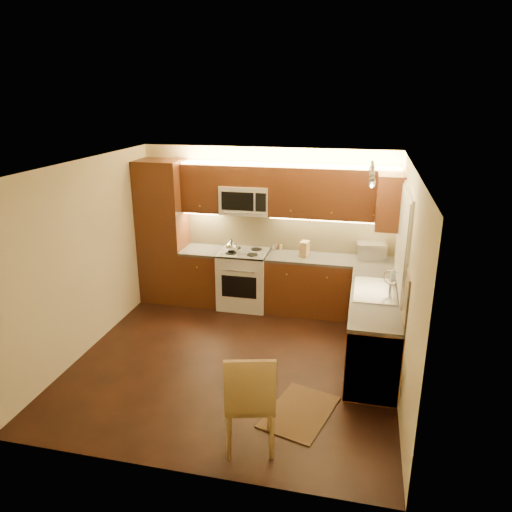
% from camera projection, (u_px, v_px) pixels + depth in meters
% --- Properties ---
extents(floor, '(4.00, 4.00, 0.01)m').
position_uv_depth(floor, '(235.00, 360.00, 6.26)').
color(floor, black).
rests_on(floor, ground).
extents(ceiling, '(4.00, 4.00, 0.01)m').
position_uv_depth(ceiling, '(232.00, 166.00, 5.46)').
color(ceiling, beige).
rests_on(ceiling, ground).
extents(wall_back, '(4.00, 0.01, 2.50)m').
position_uv_depth(wall_back, '(267.00, 227.00, 7.71)').
color(wall_back, beige).
rests_on(wall_back, ground).
extents(wall_front, '(4.00, 0.01, 2.50)m').
position_uv_depth(wall_front, '(171.00, 351.00, 4.01)').
color(wall_front, beige).
rests_on(wall_front, ground).
extents(wall_left, '(0.01, 4.00, 2.50)m').
position_uv_depth(wall_left, '(86.00, 258.00, 6.28)').
color(wall_left, beige).
rests_on(wall_left, ground).
extents(wall_right, '(0.01, 4.00, 2.50)m').
position_uv_depth(wall_right, '(405.00, 283.00, 5.44)').
color(wall_right, beige).
rests_on(wall_right, ground).
extents(pantry, '(0.70, 0.60, 2.30)m').
position_uv_depth(pantry, '(163.00, 232.00, 7.81)').
color(pantry, '#491D0F').
rests_on(pantry, floor).
extents(base_cab_back_left, '(0.62, 0.60, 0.86)m').
position_uv_depth(base_cab_back_left, '(204.00, 277.00, 7.90)').
color(base_cab_back_left, '#491D0F').
rests_on(base_cab_back_left, floor).
extents(counter_back_left, '(0.62, 0.60, 0.04)m').
position_uv_depth(counter_back_left, '(203.00, 250.00, 7.76)').
color(counter_back_left, '#32302E').
rests_on(counter_back_left, base_cab_back_left).
extents(base_cab_back_right, '(1.92, 0.60, 0.86)m').
position_uv_depth(base_cab_back_right, '(328.00, 287.00, 7.48)').
color(base_cab_back_right, '#491D0F').
rests_on(base_cab_back_right, floor).
extents(counter_back_right, '(1.92, 0.60, 0.04)m').
position_uv_depth(counter_back_right, '(330.00, 260.00, 7.33)').
color(counter_back_right, '#32302E').
rests_on(counter_back_right, base_cab_back_right).
extents(base_cab_right, '(0.60, 2.00, 0.86)m').
position_uv_depth(base_cab_right, '(372.00, 329.00, 6.14)').
color(base_cab_right, '#491D0F').
rests_on(base_cab_right, floor).
extents(counter_right, '(0.60, 2.00, 0.04)m').
position_uv_depth(counter_right, '(375.00, 297.00, 5.99)').
color(counter_right, '#32302E').
rests_on(counter_right, base_cab_right).
extents(dishwasher, '(0.58, 0.60, 0.84)m').
position_uv_depth(dishwasher, '(372.00, 357.00, 5.49)').
color(dishwasher, silver).
rests_on(dishwasher, floor).
extents(backsplash_back, '(3.30, 0.02, 0.60)m').
position_uv_depth(backsplash_back, '(288.00, 231.00, 7.64)').
color(backsplash_back, tan).
rests_on(backsplash_back, wall_back).
extents(backsplash_right, '(0.02, 2.00, 0.60)m').
position_uv_depth(backsplash_right, '(402.00, 275.00, 5.83)').
color(backsplash_right, tan).
rests_on(backsplash_right, wall_right).
extents(upper_cab_back_left, '(0.62, 0.35, 0.75)m').
position_uv_depth(upper_cab_back_left, '(203.00, 188.00, 7.55)').
color(upper_cab_back_left, '#491D0F').
rests_on(upper_cab_back_left, wall_back).
extents(upper_cab_back_right, '(1.92, 0.35, 0.75)m').
position_uv_depth(upper_cab_back_right, '(334.00, 193.00, 7.13)').
color(upper_cab_back_right, '#491D0F').
rests_on(upper_cab_back_right, wall_back).
extents(upper_cab_bridge, '(0.76, 0.35, 0.31)m').
position_uv_depth(upper_cab_bridge, '(246.00, 175.00, 7.34)').
color(upper_cab_bridge, '#491D0F').
rests_on(upper_cab_bridge, wall_back).
extents(upper_cab_right_corner, '(0.35, 0.50, 0.75)m').
position_uv_depth(upper_cab_right_corner, '(390.00, 202.00, 6.57)').
color(upper_cab_right_corner, '#491D0F').
rests_on(upper_cab_right_corner, wall_right).
extents(stove, '(0.76, 0.65, 0.92)m').
position_uv_depth(stove, '(244.00, 279.00, 7.72)').
color(stove, silver).
rests_on(stove, floor).
extents(microwave, '(0.76, 0.38, 0.44)m').
position_uv_depth(microwave, '(246.00, 200.00, 7.45)').
color(microwave, silver).
rests_on(microwave, wall_back).
extents(window_frame, '(0.03, 1.44, 1.24)m').
position_uv_depth(window_frame, '(404.00, 239.00, 5.84)').
color(window_frame, silver).
rests_on(window_frame, wall_right).
extents(window_blinds, '(0.02, 1.36, 1.16)m').
position_uv_depth(window_blinds, '(402.00, 239.00, 5.85)').
color(window_blinds, silver).
rests_on(window_blinds, wall_right).
extents(sink, '(0.52, 0.86, 0.15)m').
position_uv_depth(sink, '(376.00, 285.00, 6.10)').
color(sink, silver).
rests_on(sink, counter_right).
extents(faucet, '(0.20, 0.04, 0.30)m').
position_uv_depth(faucet, '(391.00, 281.00, 6.04)').
color(faucet, silver).
rests_on(faucet, counter_right).
extents(track_light_bar, '(0.04, 1.20, 0.03)m').
position_uv_depth(track_light_bar, '(372.00, 169.00, 5.52)').
color(track_light_bar, silver).
rests_on(track_light_bar, ceiling).
extents(kettle, '(0.25, 0.25, 0.22)m').
position_uv_depth(kettle, '(231.00, 245.00, 7.52)').
color(kettle, silver).
rests_on(kettle, stove).
extents(toaster_oven, '(0.46, 0.37, 0.25)m').
position_uv_depth(toaster_oven, '(371.00, 251.00, 7.27)').
color(toaster_oven, silver).
rests_on(toaster_oven, counter_back_right).
extents(knife_block, '(0.14, 0.19, 0.24)m').
position_uv_depth(knife_block, '(304.00, 249.00, 7.39)').
color(knife_block, '#A37849').
rests_on(knife_block, counter_back_right).
extents(spice_jar_a, '(0.04, 0.04, 0.08)m').
position_uv_depth(spice_jar_a, '(280.00, 248.00, 7.69)').
color(spice_jar_a, silver).
rests_on(spice_jar_a, counter_back_right).
extents(spice_jar_b, '(0.06, 0.06, 0.09)m').
position_uv_depth(spice_jar_b, '(281.00, 247.00, 7.70)').
color(spice_jar_b, olive).
rests_on(spice_jar_b, counter_back_right).
extents(spice_jar_c, '(0.05, 0.05, 0.10)m').
position_uv_depth(spice_jar_c, '(274.00, 247.00, 7.68)').
color(spice_jar_c, silver).
rests_on(spice_jar_c, counter_back_right).
extents(spice_jar_d, '(0.04, 0.04, 0.09)m').
position_uv_depth(spice_jar_d, '(276.00, 247.00, 7.72)').
color(spice_jar_d, '#A46231').
rests_on(spice_jar_d, counter_back_right).
extents(soap_bottle, '(0.09, 0.09, 0.18)m').
position_uv_depth(soap_bottle, '(394.00, 273.00, 6.46)').
color(soap_bottle, '#BBBBC0').
rests_on(soap_bottle, counter_right).
extents(rug, '(0.84, 1.05, 0.01)m').
position_uv_depth(rug, '(300.00, 412.00, 5.23)').
color(rug, black).
rests_on(rug, floor).
extents(dining_chair, '(0.57, 0.57, 1.06)m').
position_uv_depth(dining_chair, '(250.00, 398.00, 4.59)').
color(dining_chair, '#A37849').
rests_on(dining_chair, floor).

